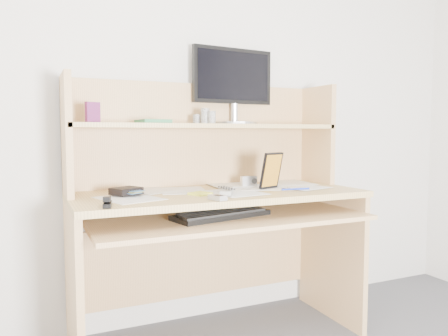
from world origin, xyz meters
name	(u,v)px	position (x,y,z in m)	size (l,w,h in m)	color
back_wall	(195,94)	(0.00, 1.80, 1.25)	(3.60, 0.04, 2.50)	silver
desk	(213,200)	(0.00, 1.56, 0.69)	(1.40, 0.70, 1.30)	tan
paper_clutter	(219,191)	(0.00, 1.48, 0.75)	(1.32, 0.54, 0.01)	white
keyboard	(221,214)	(-0.05, 1.34, 0.67)	(0.48, 0.26, 0.03)	black
tv_remote	(226,191)	(-0.01, 1.38, 0.77)	(0.05, 0.19, 0.02)	gray
flip_phone	(217,197)	(-0.12, 1.22, 0.77)	(0.04, 0.08, 0.02)	#B8B8BA
stapler	(107,201)	(-0.57, 1.25, 0.77)	(0.03, 0.11, 0.03)	black
wallet	(126,191)	(-0.44, 1.52, 0.77)	(0.12, 0.10, 0.03)	black
sticky_note_pad	(200,194)	(-0.13, 1.41, 0.76)	(0.08, 0.08, 0.01)	yellow
digital_camera	(249,181)	(0.22, 1.58, 0.78)	(0.08, 0.03, 0.05)	silver
game_case	(271,170)	(0.27, 1.43, 0.85)	(0.13, 0.01, 0.18)	black
blue_pen	(296,189)	(0.35, 1.34, 0.76)	(0.01, 0.01, 0.15)	#1931BF
card_box	(93,112)	(-0.57, 1.60, 1.13)	(0.07, 0.02, 0.09)	maroon
shelf_book	(153,122)	(-0.28, 1.63, 1.09)	(0.14, 0.19, 0.02)	#338156
chip_stack_a	(211,119)	(0.02, 1.63, 1.11)	(0.04, 0.04, 0.05)	black
chip_stack_b	(212,117)	(0.01, 1.60, 1.11)	(0.04, 0.04, 0.07)	silver
chip_stack_c	(197,119)	(-0.04, 1.67, 1.11)	(0.04, 0.04, 0.05)	black
chip_stack_d	(205,116)	(-0.01, 1.63, 1.12)	(0.05, 0.05, 0.08)	white
monitor	(233,84)	(0.20, 1.74, 1.30)	(0.49, 0.24, 0.42)	#B7B7BC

